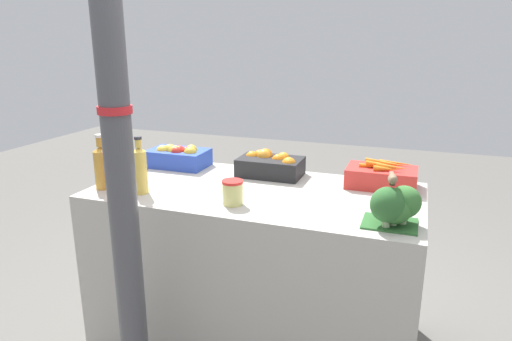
{
  "coord_description": "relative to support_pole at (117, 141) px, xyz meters",
  "views": [
    {
      "loc": [
        0.74,
        -2.05,
        1.58
      ],
      "look_at": [
        0.0,
        0.0,
        0.96
      ],
      "focal_mm": 32.0,
      "sensor_mm": 36.0,
      "label": 1
    }
  ],
  "objects": [
    {
      "name": "ground_plane",
      "position": [
        0.33,
        0.64,
        -1.22
      ],
      "size": [
        10.0,
        10.0,
        0.0
      ],
      "primitive_type": "plane",
      "color": "#605E59"
    },
    {
      "name": "market_table",
      "position": [
        0.33,
        0.64,
        -0.79
      ],
      "size": [
        1.63,
        0.81,
        0.86
      ],
      "primitive_type": "cube",
      "color": "#B7B2A8",
      "rests_on": "ground_plane"
    },
    {
      "name": "support_pole",
      "position": [
        0.0,
        0.0,
        0.0
      ],
      "size": [
        0.13,
        0.13,
        2.43
      ],
      "color": "#4C4C51",
      "rests_on": "ground_plane"
    },
    {
      "name": "apple_crate",
      "position": [
        -0.25,
        0.89,
        -0.29
      ],
      "size": [
        0.35,
        0.22,
        0.14
      ],
      "color": "#2847B7",
      "rests_on": "market_table"
    },
    {
      "name": "orange_crate",
      "position": [
        0.32,
        0.91,
        -0.29
      ],
      "size": [
        0.35,
        0.22,
        0.14
      ],
      "color": "black",
      "rests_on": "market_table"
    },
    {
      "name": "carrot_crate",
      "position": [
        0.92,
        0.9,
        -0.3
      ],
      "size": [
        0.35,
        0.22,
        0.14
      ],
      "color": "red",
      "rests_on": "market_table"
    },
    {
      "name": "broccoli_pile",
      "position": [
        1.01,
        0.39,
        -0.27
      ],
      "size": [
        0.23,
        0.21,
        0.17
      ],
      "color": "#2D602D",
      "rests_on": "market_table"
    },
    {
      "name": "juice_bottle_amber",
      "position": [
        -0.41,
        0.4,
        -0.24
      ],
      "size": [
        0.08,
        0.08,
        0.28
      ],
      "color": "gold",
      "rests_on": "market_table"
    },
    {
      "name": "juice_bottle_ruby",
      "position": [
        -0.29,
        0.4,
        -0.23
      ],
      "size": [
        0.08,
        0.08,
        0.29
      ],
      "color": "#B2333D",
      "rests_on": "market_table"
    },
    {
      "name": "juice_bottle_golden",
      "position": [
        -0.18,
        0.4,
        -0.23
      ],
      "size": [
        0.07,
        0.07,
        0.28
      ],
      "color": "gold",
      "rests_on": "market_table"
    },
    {
      "name": "pickle_jar",
      "position": [
        0.3,
        0.4,
        -0.3
      ],
      "size": [
        0.1,
        0.1,
        0.11
      ],
      "color": "#D1CC75",
      "rests_on": "market_table"
    },
    {
      "name": "sparrow_bird",
      "position": [
        1.0,
        0.38,
        -0.16
      ],
      "size": [
        0.05,
        0.14,
        0.05
      ],
      "rotation": [
        0.0,
        0.0,
        -1.44
      ],
      "color": "#4C3D2D",
      "rests_on": "broccoli_pile"
    }
  ]
}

